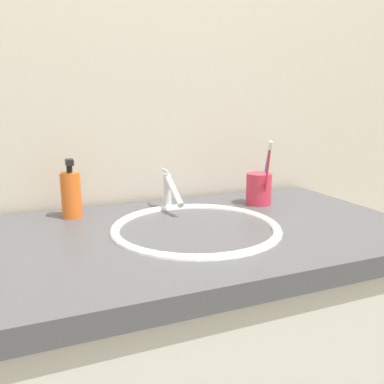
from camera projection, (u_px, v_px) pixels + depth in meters
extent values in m
cube|color=beige|center=(149.00, 95.00, 1.26)|extent=(2.35, 0.04, 2.40)
cube|color=#4C4C51|center=(193.00, 238.00, 1.01)|extent=(1.15, 0.64, 0.05)
ellipsoid|color=white|center=(196.00, 244.00, 1.01)|extent=(0.38, 0.38, 0.08)
torus|color=white|center=(197.00, 229.00, 1.01)|extent=(0.43, 0.43, 0.02)
cylinder|color=#595B60|center=(196.00, 258.00, 1.02)|extent=(0.03, 0.03, 0.01)
cylinder|color=silver|center=(167.00, 191.00, 1.20)|extent=(0.02, 0.02, 0.10)
cylinder|color=silver|center=(174.00, 190.00, 1.14)|extent=(0.02, 0.12, 0.08)
cylinder|color=silver|center=(166.00, 171.00, 1.20)|extent=(0.01, 0.05, 0.01)
cylinder|color=#D8334C|center=(259.00, 189.00, 1.24)|extent=(0.08, 0.08, 0.10)
cylinder|color=blue|center=(265.00, 174.00, 1.25)|extent=(0.04, 0.01, 0.17)
cube|color=white|center=(270.00, 147.00, 1.24)|extent=(0.02, 0.01, 0.03)
cylinder|color=red|center=(267.00, 176.00, 1.19)|extent=(0.03, 0.06, 0.19)
cube|color=white|center=(270.00, 145.00, 1.14)|extent=(0.01, 0.02, 0.03)
cylinder|color=orange|center=(71.00, 195.00, 1.10)|extent=(0.05, 0.05, 0.13)
cylinder|color=black|center=(69.00, 169.00, 1.08)|extent=(0.02, 0.02, 0.02)
cube|color=black|center=(69.00, 162.00, 1.07)|extent=(0.02, 0.04, 0.02)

